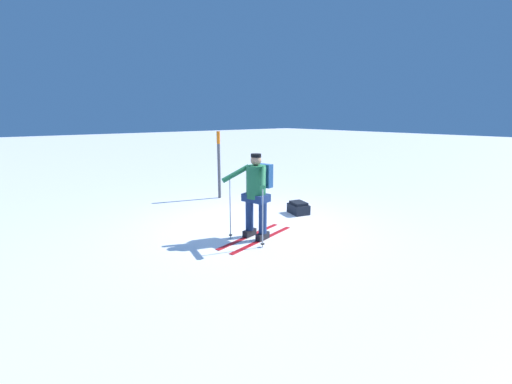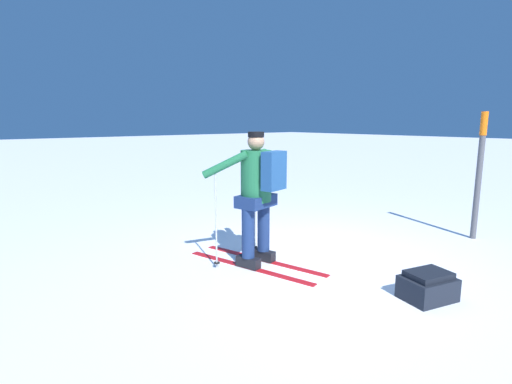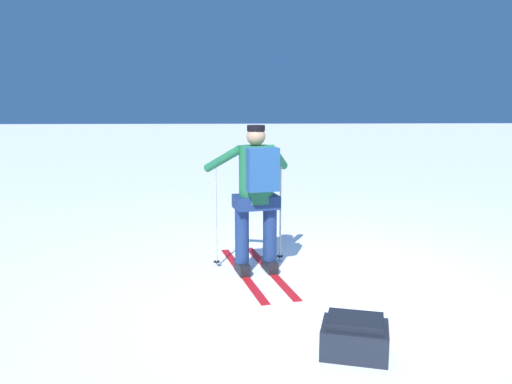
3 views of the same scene
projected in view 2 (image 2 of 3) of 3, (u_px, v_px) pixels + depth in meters
ground_plane at (314, 260)px, 4.98m from camera, size 80.00×80.00×0.00m
skier at (257, 190)px, 4.68m from camera, size 0.98×1.83×1.59m
dropped_backpack at (428, 286)px, 3.88m from camera, size 0.56×0.48×0.28m
trail_marker at (480, 167)px, 5.73m from camera, size 0.09×0.09×1.85m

